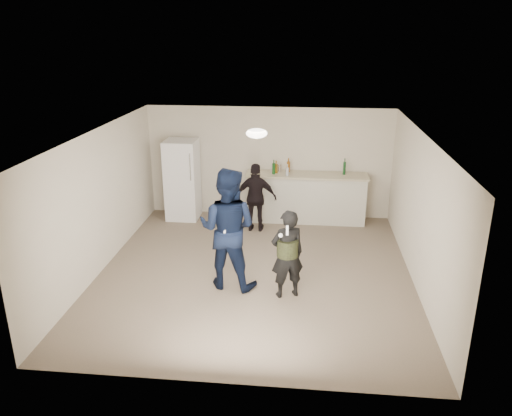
# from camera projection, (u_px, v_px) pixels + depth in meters

# --- Properties ---
(floor) EXTENTS (6.00, 6.00, 0.00)m
(floor) POSITION_uv_depth(u_px,v_px,m) (255.00, 272.00, 8.93)
(floor) COLOR #6B5B4C
(floor) RESTS_ON ground
(ceiling) EXTENTS (6.00, 6.00, 0.00)m
(ceiling) POSITION_uv_depth(u_px,v_px,m) (255.00, 134.00, 8.08)
(ceiling) COLOR silver
(ceiling) RESTS_ON wall_back
(wall_back) EXTENTS (6.00, 0.00, 6.00)m
(wall_back) POSITION_uv_depth(u_px,v_px,m) (269.00, 162.00, 11.31)
(wall_back) COLOR beige
(wall_back) RESTS_ON floor
(wall_front) EXTENTS (6.00, 0.00, 6.00)m
(wall_front) POSITION_uv_depth(u_px,v_px,m) (227.00, 294.00, 5.69)
(wall_front) COLOR beige
(wall_front) RESTS_ON floor
(wall_left) EXTENTS (0.00, 6.00, 6.00)m
(wall_left) POSITION_uv_depth(u_px,v_px,m) (100.00, 201.00, 8.77)
(wall_left) COLOR beige
(wall_left) RESTS_ON floor
(wall_right) EXTENTS (0.00, 6.00, 6.00)m
(wall_right) POSITION_uv_depth(u_px,v_px,m) (420.00, 212.00, 8.23)
(wall_right) COLOR beige
(wall_right) RESTS_ON floor
(counter) EXTENTS (2.60, 0.56, 1.05)m
(counter) POSITION_uv_depth(u_px,v_px,m) (306.00, 199.00, 11.16)
(counter) COLOR beige
(counter) RESTS_ON floor
(counter_top) EXTENTS (2.68, 0.64, 0.04)m
(counter_top) POSITION_uv_depth(u_px,v_px,m) (307.00, 175.00, 10.98)
(counter_top) COLOR beige
(counter_top) RESTS_ON counter
(fridge) EXTENTS (0.70, 0.70, 1.80)m
(fridge) POSITION_uv_depth(u_px,v_px,m) (182.00, 180.00, 11.24)
(fridge) COLOR white
(fridge) RESTS_ON floor
(fridge_handle) EXTENTS (0.02, 0.02, 0.60)m
(fridge_handle) POSITION_uv_depth(u_px,v_px,m) (190.00, 167.00, 10.73)
(fridge_handle) COLOR silver
(fridge_handle) RESTS_ON fridge
(ceiling_dome) EXTENTS (0.36, 0.36, 0.16)m
(ceiling_dome) POSITION_uv_depth(u_px,v_px,m) (257.00, 133.00, 8.38)
(ceiling_dome) COLOR white
(ceiling_dome) RESTS_ON ceiling
(shaker) EXTENTS (0.08, 0.08, 0.17)m
(shaker) POSITION_uv_depth(u_px,v_px,m) (279.00, 168.00, 11.14)
(shaker) COLOR silver
(shaker) RESTS_ON counter_top
(man) EXTENTS (1.12, 0.95, 2.05)m
(man) POSITION_uv_depth(u_px,v_px,m) (228.00, 229.00, 8.15)
(man) COLOR #101E42
(man) RESTS_ON floor
(woman) EXTENTS (0.63, 0.53, 1.48)m
(woman) POSITION_uv_depth(u_px,v_px,m) (287.00, 254.00, 7.90)
(woman) COLOR black
(woman) RESTS_ON floor
(camo_shorts) EXTENTS (0.34, 0.34, 0.28)m
(camo_shorts) POSITION_uv_depth(u_px,v_px,m) (287.00, 248.00, 7.86)
(camo_shorts) COLOR #313C1B
(camo_shorts) RESTS_ON woman
(spectator) EXTENTS (0.88, 0.39, 1.48)m
(spectator) POSITION_uv_depth(u_px,v_px,m) (256.00, 198.00, 10.55)
(spectator) COLOR black
(spectator) RESTS_ON floor
(remote_man) EXTENTS (0.04, 0.04, 0.15)m
(remote_man) POSITION_uv_depth(u_px,v_px,m) (225.00, 234.00, 7.88)
(remote_man) COLOR silver
(remote_man) RESTS_ON man
(nunchuk_man) EXTENTS (0.07, 0.07, 0.07)m
(nunchuk_man) POSITION_uv_depth(u_px,v_px,m) (233.00, 237.00, 7.92)
(nunchuk_man) COLOR silver
(nunchuk_man) RESTS_ON man
(remote_woman) EXTENTS (0.04, 0.04, 0.15)m
(remote_woman) POSITION_uv_depth(u_px,v_px,m) (287.00, 230.00, 7.50)
(remote_woman) COLOR white
(remote_woman) RESTS_ON woman
(nunchuk_woman) EXTENTS (0.07, 0.07, 0.07)m
(nunchuk_woman) POSITION_uv_depth(u_px,v_px,m) (281.00, 235.00, 7.57)
(nunchuk_woman) COLOR white
(nunchuk_woman) RESTS_ON woman
(bottle_cluster) EXTENTS (1.61, 0.37, 0.28)m
(bottle_cluster) POSITION_uv_depth(u_px,v_px,m) (293.00, 169.00, 10.98)
(bottle_cluster) COLOR #124019
(bottle_cluster) RESTS_ON counter_top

